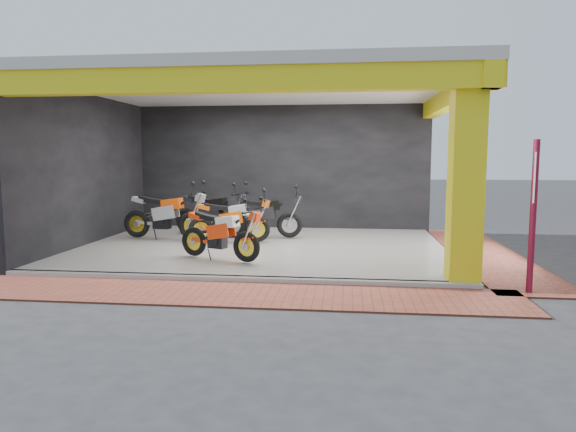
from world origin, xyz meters
name	(u,v)px	position (x,y,z in m)	size (l,w,h in m)	color
ground	(245,269)	(0.00, 0.00, 0.00)	(80.00, 80.00, 0.00)	#2D2D30
showroom_floor	(263,248)	(0.00, 2.00, 0.05)	(8.00, 6.00, 0.10)	silver
showroom_ceiling	(262,86)	(0.00, 2.00, 3.60)	(8.40, 6.40, 0.20)	beige
back_wall	(281,169)	(0.00, 5.10, 1.75)	(8.20, 0.20, 3.50)	black
left_wall	(87,171)	(-4.10, 2.00, 1.75)	(0.20, 6.20, 3.50)	black
corner_column	(466,178)	(3.75, -0.75, 1.75)	(0.50, 0.50, 3.50)	yellow
header_beam_front	(231,80)	(0.00, -1.00, 3.30)	(8.40, 0.30, 0.40)	yellow
header_beam_right	(451,98)	(4.00, 2.00, 3.30)	(0.30, 6.40, 0.40)	yellow
floor_kerb	(233,279)	(0.00, -1.02, 0.05)	(8.00, 0.20, 0.10)	silver
paver_front	(222,294)	(0.00, -1.80, 0.01)	(9.00, 1.40, 0.03)	brown
paver_right	(484,254)	(4.80, 2.00, 0.01)	(1.40, 7.00, 0.03)	brown
signpost	(533,211)	(4.64, -1.22, 1.28)	(0.14, 0.31, 2.34)	maroon
moto_hero	(246,232)	(0.02, 0.06, 0.69)	(1.94, 0.72, 1.18)	#FF3B0A
moto_row_a	(257,217)	(-0.18, 2.33, 0.71)	(1.98, 0.73, 1.21)	#E75B09
moto_row_b	(290,213)	(0.48, 3.07, 0.73)	(2.07, 0.77, 1.26)	black
moto_row_c	(192,212)	(-1.78, 2.48, 0.78)	(2.23, 0.82, 1.36)	#9A9EA2
moto_row_d	(234,211)	(-0.88, 3.05, 0.76)	(2.15, 0.80, 1.31)	black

